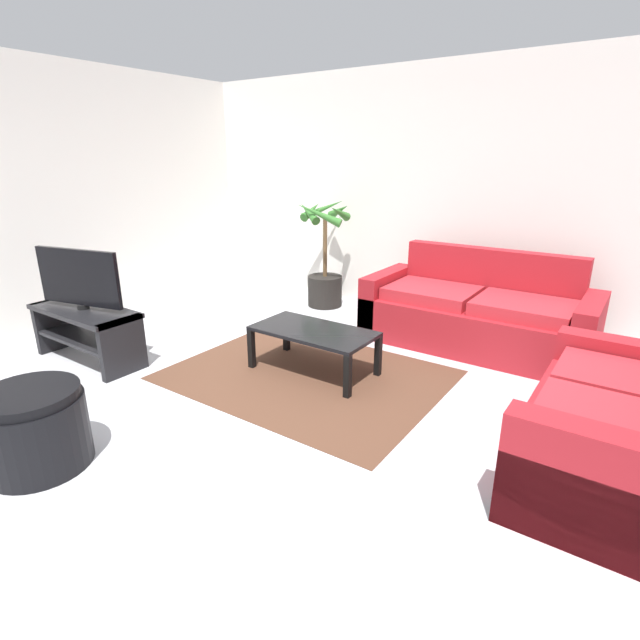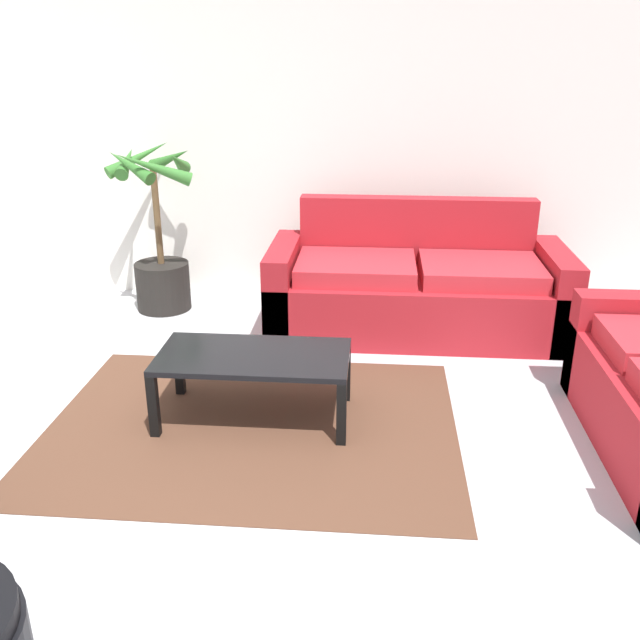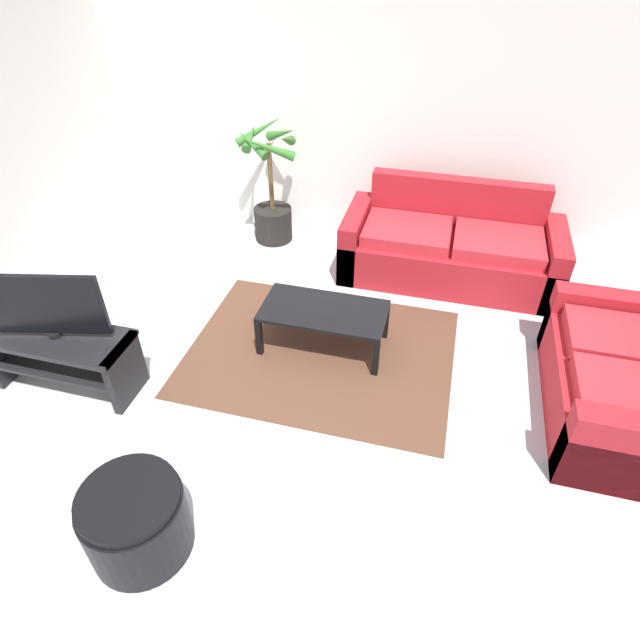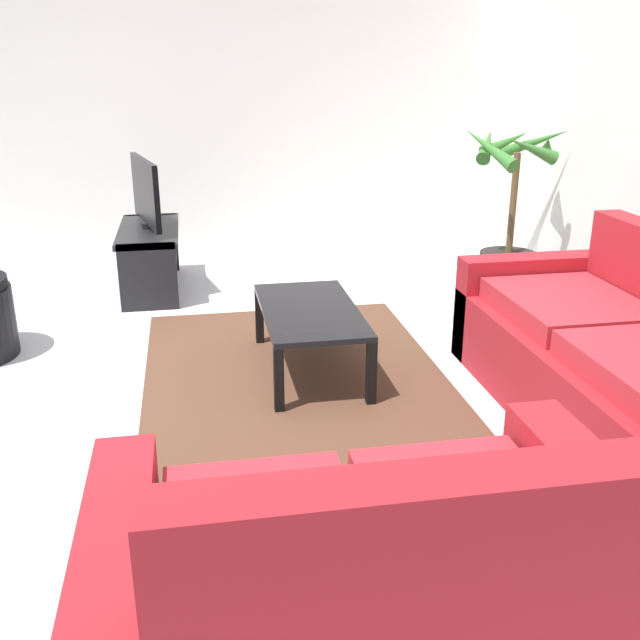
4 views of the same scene
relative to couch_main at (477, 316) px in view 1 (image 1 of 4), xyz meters
The scene contains 11 objects.
ground_plane 2.49m from the couch_main, 112.55° to the right, with size 6.60×6.60×0.00m, color #B2B2B7.
wall_back 1.58m from the couch_main, 142.95° to the left, with size 6.00×0.06×2.70m, color silver.
wall_left 4.68m from the couch_main, 149.95° to the right, with size 0.06×6.00×2.70m, color silver.
couch_main is the anchor object (origin of this frame).
couch_loveseat 2.08m from the couch_main, 50.21° to the right, with size 0.90×1.53×0.90m.
tv_stand 3.61m from the couch_main, 139.28° to the right, with size 1.10×0.45×0.49m.
tv 3.63m from the couch_main, 139.33° to the right, with size 0.85×0.24×0.53m.
coffee_table 1.68m from the couch_main, 123.90° to the right, with size 1.03×0.54×0.38m.
area_rug 1.79m from the couch_main, 122.08° to the right, with size 2.20×1.70×0.01m, color #513323.
potted_palm 1.98m from the couch_main, behind, with size 0.77×0.80×1.29m.
ottoman 3.73m from the couch_main, 113.85° to the right, with size 0.59×0.59×0.49m.
Camera 1 is at (2.25, -2.22, 1.77)m, focal length 27.29 mm.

